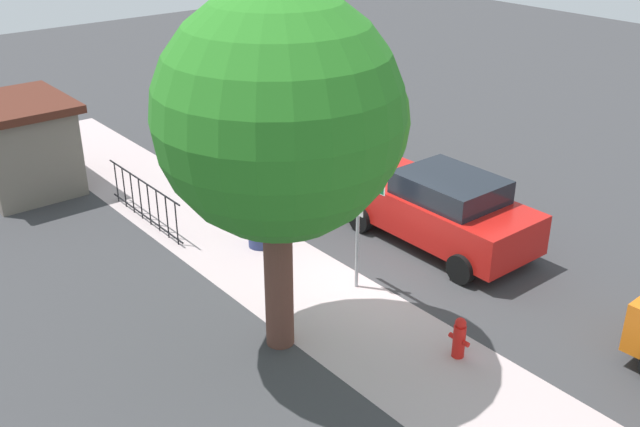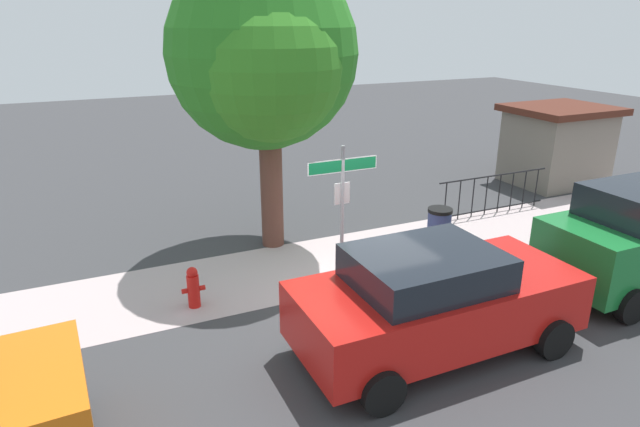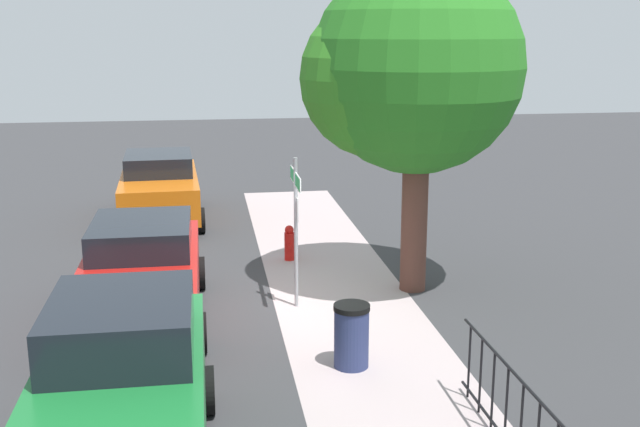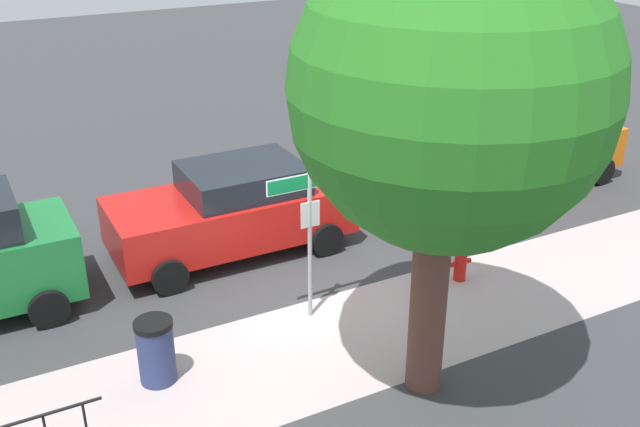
{
  "view_description": "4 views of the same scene",
  "coord_description": "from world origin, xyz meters",
  "views": [
    {
      "loc": [
        -9.5,
        9.14,
        7.75
      ],
      "look_at": [
        0.57,
        0.94,
        1.61
      ],
      "focal_mm": 41.37,
      "sensor_mm": 36.0,
      "label": 1
    },
    {
      "loc": [
        -4.39,
        -8.32,
        4.96
      ],
      "look_at": [
        -0.43,
        0.35,
        1.52
      ],
      "focal_mm": 30.58,
      "sensor_mm": 36.0,
      "label": 2
    },
    {
      "loc": [
        13.25,
        -1.18,
        4.96
      ],
      "look_at": [
        -0.08,
        0.86,
        1.7
      ],
      "focal_mm": 43.13,
      "sensor_mm": 36.0,
      "label": 3
    },
    {
      "loc": [
        4.69,
        9.54,
        6.58
      ],
      "look_at": [
        -0.26,
        0.14,
        1.66
      ],
      "focal_mm": 41.28,
      "sensor_mm": 36.0,
      "label": 4
    }
  ],
  "objects": [
    {
      "name": "ground_plane",
      "position": [
        0.0,
        0.0,
        0.0
      ],
      "size": [
        60.0,
        60.0,
        0.0
      ],
      "primitive_type": "plane",
      "color": "#38383A"
    },
    {
      "name": "street_sign",
      "position": [
        0.06,
        0.4,
        1.89
      ],
      "size": [
        1.42,
        0.07,
        2.75
      ],
      "color": "#9EA0A5",
      "rests_on": "ground_plane"
    },
    {
      "name": "iron_fence",
      "position": [
        5.5,
        2.3,
        0.56
      ],
      "size": [
        3.51,
        0.04,
        1.07
      ],
      "color": "black",
      "rests_on": "ground_plane"
    },
    {
      "name": "trash_bin",
      "position": [
        2.75,
        0.9,
        0.49
      ],
      "size": [
        0.55,
        0.55,
        0.98
      ],
      "color": "navy",
      "rests_on": "ground_plane"
    },
    {
      "name": "shade_tree",
      "position": [
        -0.67,
        2.52,
        4.24
      ],
      "size": [
        3.96,
        4.14,
        6.25
      ],
      "color": "brown",
      "rests_on": "ground_plane"
    },
    {
      "name": "fire_hydrant",
      "position": [
        -2.83,
        0.6,
        0.38
      ],
      "size": [
        0.42,
        0.22,
        0.78
      ],
      "color": "red",
      "rests_on": "ground_plane"
    },
    {
      "name": "utility_shed",
      "position": [
        9.26,
        3.8,
        1.24
      ],
      "size": [
        3.02,
        2.55,
        2.41
      ],
      "color": "slate",
      "rests_on": "ground_plane"
    },
    {
      "name": "car_red",
      "position": [
        0.3,
        -2.3,
        0.88
      ],
      "size": [
        4.48,
        2.13,
        1.71
      ],
      "rotation": [
        0.0,
        0.0,
        0.0
      ],
      "color": "red",
      "rests_on": "ground_plane"
    },
    {
      "name": "sidewalk_strip",
      "position": [
        2.0,
        1.3,
        0.0
      ],
      "size": [
        24.0,
        2.6,
        0.0
      ],
      "primitive_type": "cube",
      "color": "#B4A2A2",
      "rests_on": "ground_plane"
    }
  ]
}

